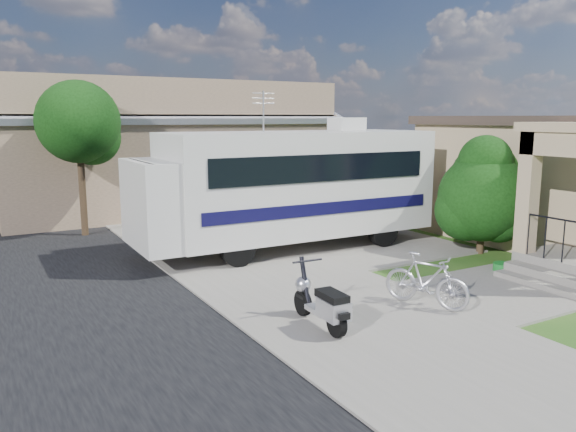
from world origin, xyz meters
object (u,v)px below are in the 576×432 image
scooter (323,304)px  bicycle (426,283)px  shrub (483,193)px  garden_hose (503,269)px  motorhome (288,184)px

scooter → bicycle: bearing=1.7°
scooter → shrub: bearing=23.9°
scooter → garden_hose: scooter is taller
shrub → bicycle: 5.19m
motorhome → shrub: motorhome is taller
scooter → bicycle: 2.25m
motorhome → scooter: bearing=-113.8°
shrub → bicycle: size_ratio=1.86×
shrub → bicycle: bearing=-149.3°
motorhome → scooter: motorhome is taller
shrub → garden_hose: shrub is taller
motorhome → bicycle: 5.58m
scooter → garden_hose: (5.52, 0.91, -0.38)m
bicycle → motorhome: bearing=65.9°
bicycle → garden_hose: 3.44m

